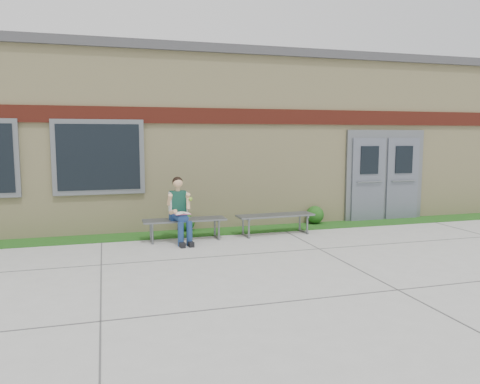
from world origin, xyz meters
name	(u,v)px	position (x,y,z in m)	size (l,w,h in m)	color
ground	(280,259)	(0.00, 0.00, 0.00)	(80.00, 80.00, 0.00)	#9E9E99
grass_strip	(239,230)	(0.00, 2.60, 0.01)	(16.00, 0.80, 0.02)	#204612
school_building	(206,138)	(0.00, 5.99, 2.10)	(16.20, 6.22, 4.20)	beige
bench_left	(185,224)	(-1.33, 2.00, 0.34)	(1.71, 0.48, 0.44)	slate
bench_right	(275,219)	(0.67, 2.00, 0.34)	(1.73, 0.54, 0.44)	slate
girl	(180,209)	(-1.46, 1.80, 0.69)	(0.50, 0.81, 1.33)	navy
shrub_mid	(187,223)	(-1.15, 2.85, 0.20)	(0.36, 0.36, 0.36)	#204612
shrub_east	(315,215)	(2.02, 2.85, 0.24)	(0.43, 0.43, 0.43)	#204612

